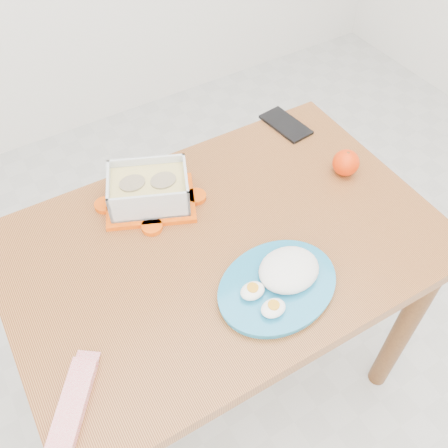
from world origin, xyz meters
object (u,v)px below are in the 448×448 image
smartphone (286,125)px  food_container (149,190)px  dining_table (224,269)px  orange_fruit (346,163)px  rice_plate (281,279)px

smartphone → food_container: bearing=-177.6°
dining_table → orange_fruit: bearing=5.8°
orange_fruit → smartphone: size_ratio=0.46×
orange_fruit → smartphone: bearing=93.7°
smartphone → rice_plate: bearing=-133.5°
food_container → smartphone: (0.48, 0.07, -0.04)m
food_container → smartphone: food_container is taller
food_container → rice_plate: size_ratio=0.85×
food_container → rice_plate: (0.13, -0.38, -0.02)m
food_container → smartphone: bearing=32.7°
rice_plate → orange_fruit: bearing=22.3°
rice_plate → food_container: bearing=101.7°
dining_table → smartphone: 0.49m
food_container → orange_fruit: food_container is taller
dining_table → food_container: bearing=116.3°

